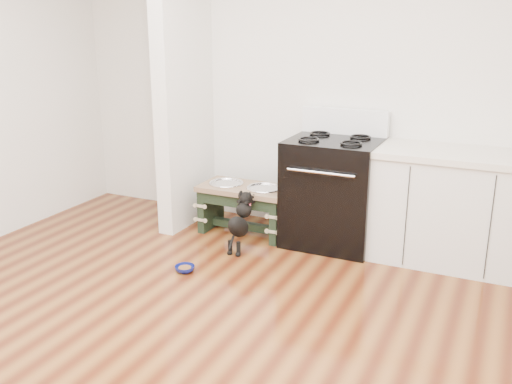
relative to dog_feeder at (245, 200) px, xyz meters
name	(u,v)px	position (x,y,z in m)	size (l,w,h in m)	color
ground	(172,364)	(0.54, -2.04, -0.32)	(5.00, 5.00, 0.00)	#481C0C
room_shell	(158,76)	(0.54, -2.04, 1.30)	(5.00, 5.00, 5.00)	silver
partition_wall	(184,81)	(-0.64, 0.06, 1.03)	(0.15, 0.80, 2.70)	silver
oven_range	(333,190)	(0.79, 0.12, 0.16)	(0.76, 0.69, 1.14)	black
cabinet_run	(452,208)	(1.77, 0.14, 0.14)	(1.24, 0.64, 0.91)	silver
dog_feeder	(245,200)	(0.00, 0.00, 0.00)	(0.81, 0.43, 0.46)	black
puppy	(241,220)	(0.14, -0.37, -0.05)	(0.14, 0.42, 0.50)	black
floor_bowl	(185,269)	(-0.05, -0.95, -0.29)	(0.20, 0.20, 0.05)	navy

